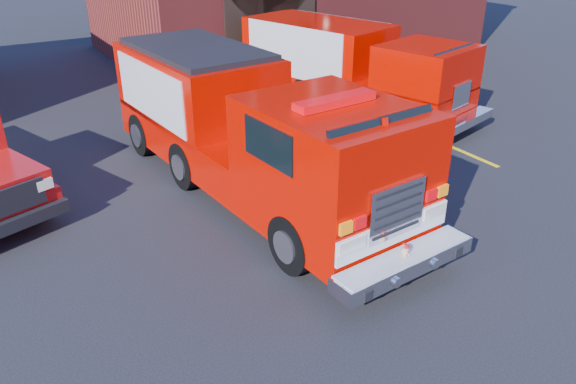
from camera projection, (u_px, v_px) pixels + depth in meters
ground at (257, 227)px, 11.17m from camera, size 100.00×100.00×0.00m
parking_stripe_near at (453, 147)px, 14.96m from camera, size 0.12×3.00×0.01m
parking_stripe_mid at (381, 116)px, 17.25m from camera, size 0.12×3.00×0.01m
parking_stripe_far at (325, 92)px, 19.54m from camera, size 0.12×3.00×0.01m
fire_engine at (248, 128)px, 12.01m from camera, size 3.28×9.49×2.87m
secondary_truck at (350, 65)px, 17.39m from camera, size 4.38×8.24×2.56m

